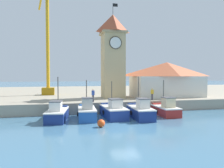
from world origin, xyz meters
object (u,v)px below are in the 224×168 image
at_px(fishing_boat_left_inner, 113,111).
at_px(dock_worker_along_quay, 152,94).
at_px(dock_worker_near_tower, 93,95).
at_px(fishing_boat_center, 166,109).
at_px(fishing_boat_left_outer, 87,112).
at_px(fishing_boat_mid_left, 140,111).
at_px(mooring_buoy, 101,123).
at_px(clock_tower, 113,54).
at_px(fishing_boat_far_left, 57,113).
at_px(warehouse_right, 167,79).
at_px(port_crane_far, 47,48).

xyz_separation_m(fishing_boat_left_inner, dock_worker_along_quay, (6.02, 3.38, 1.45)).
bearing_deg(dock_worker_along_quay, dock_worker_near_tower, -179.98).
distance_m(fishing_boat_left_inner, fishing_boat_center, 6.24).
xyz_separation_m(fishing_boat_left_outer, dock_worker_near_tower, (1.18, 3.69, 1.41)).
height_order(fishing_boat_mid_left, mooring_buoy, fishing_boat_mid_left).
height_order(clock_tower, dock_worker_near_tower, clock_tower).
relative_size(mooring_buoy, dock_worker_near_tower, 0.43).
bearing_deg(fishing_boat_left_outer, mooring_buoy, -77.25).
relative_size(fishing_boat_far_left, dock_worker_near_tower, 3.08).
distance_m(warehouse_right, dock_worker_along_quay, 6.23).
distance_m(fishing_boat_left_outer, clock_tower, 11.68).
bearing_deg(fishing_boat_mid_left, fishing_boat_center, 16.50).
height_order(fishing_boat_center, clock_tower, clock_tower).
relative_size(fishing_boat_mid_left, dock_worker_along_quay, 3.18).
xyz_separation_m(fishing_boat_left_outer, port_crane_far, (-4.88, 15.51, 8.41)).
bearing_deg(fishing_boat_left_outer, port_crane_far, 107.46).
bearing_deg(dock_worker_along_quay, fishing_boat_left_inner, -150.67).
xyz_separation_m(fishing_boat_far_left, fishing_boat_mid_left, (8.73, -0.81, 0.06)).
xyz_separation_m(port_crane_far, dock_worker_near_tower, (6.06, -11.82, -7.00)).
bearing_deg(dock_worker_along_quay, fishing_boat_far_left, -163.29).
distance_m(fishing_boat_left_outer, fishing_boat_left_inner, 2.96).
bearing_deg(warehouse_right, dock_worker_along_quay, -134.96).
bearing_deg(port_crane_far, dock_worker_near_tower, -62.84).
height_order(fishing_boat_far_left, fishing_boat_mid_left, fishing_boat_mid_left).
bearing_deg(fishing_boat_center, dock_worker_along_quay, 93.83).
bearing_deg(warehouse_right, dock_worker_near_tower, -160.63).
height_order(fishing_boat_mid_left, dock_worker_along_quay, fishing_boat_mid_left).
bearing_deg(fishing_boat_left_inner, port_crane_far, 117.24).
xyz_separation_m(fishing_boat_far_left, fishing_boat_left_outer, (3.03, -0.10, 0.07)).
xyz_separation_m(fishing_boat_mid_left, dock_worker_along_quay, (3.26, 4.41, 1.43)).
height_order(mooring_buoy, dock_worker_along_quay, dock_worker_along_quay).
distance_m(fishing_boat_left_inner, dock_worker_near_tower, 4.07).
height_order(port_crane_far, dock_worker_near_tower, port_crane_far).
distance_m(fishing_boat_far_left, port_crane_far, 17.69).
distance_m(fishing_boat_mid_left, clock_tower, 11.29).
xyz_separation_m(fishing_boat_center, dock_worker_along_quay, (-0.23, 3.38, 1.49)).
relative_size(fishing_boat_left_outer, clock_tower, 0.33).
relative_size(fishing_boat_far_left, warehouse_right, 0.46).
relative_size(fishing_boat_far_left, mooring_buoy, 7.18).
bearing_deg(dock_worker_along_quay, fishing_boat_mid_left, -126.47).
bearing_deg(clock_tower, fishing_boat_left_outer, -120.20).
xyz_separation_m(fishing_boat_left_inner, warehouse_right, (10.22, 7.59, 3.31)).
distance_m(fishing_boat_left_inner, dock_worker_along_quay, 7.05).
height_order(fishing_boat_mid_left, warehouse_right, warehouse_right).
height_order(port_crane_far, dock_worker_along_quay, port_crane_far).
height_order(fishing_boat_left_inner, fishing_boat_mid_left, fishing_boat_mid_left).
relative_size(mooring_buoy, dock_worker_along_quay, 0.43).
distance_m(fishing_boat_mid_left, warehouse_right, 11.87).
distance_m(fishing_boat_left_inner, clock_tower, 10.62).
bearing_deg(fishing_boat_center, fishing_boat_mid_left, -163.50).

